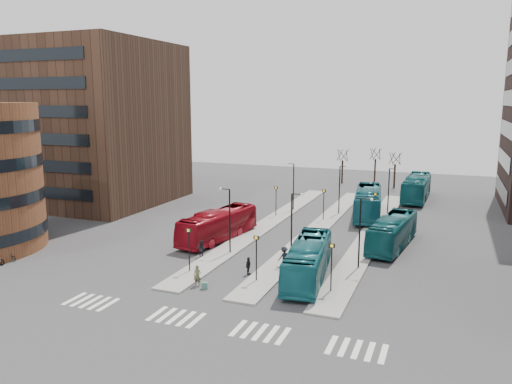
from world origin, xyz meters
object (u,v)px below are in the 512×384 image
(teal_bus_c, at_px, (393,232))
(traveller, at_px, (197,276))
(bicycle_far, at_px, (7,257))
(commuter_b, at_px, (248,266))
(commuter_a, at_px, (202,249))
(suitcase, at_px, (205,286))
(commuter_c, at_px, (284,257))
(teal_bus_a, at_px, (308,260))
(teal_bus_b, at_px, (368,203))
(red_bus, at_px, (218,225))
(teal_bus_d, at_px, (416,188))

(teal_bus_c, height_order, traveller, teal_bus_c)
(teal_bus_c, bearing_deg, traveller, -121.58)
(bicycle_far, bearing_deg, commuter_b, -94.73)
(teal_bus_c, distance_m, commuter_a, 18.66)
(suitcase, height_order, traveller, traveller)
(commuter_b, xyz_separation_m, commuter_c, (2.11, 3.00, 0.14))
(commuter_b, relative_size, bicycle_far, 0.97)
(traveller, bearing_deg, bicycle_far, 175.54)
(traveller, height_order, commuter_c, commuter_c)
(teal_bus_a, distance_m, teal_bus_b, 23.80)
(suitcase, distance_m, commuter_c, 8.23)
(traveller, bearing_deg, teal_bus_a, 24.75)
(red_bus, bearing_deg, bicycle_far, -128.54)
(suitcase, xyz_separation_m, commuter_b, (1.91, 4.16, 0.49))
(teal_bus_c, bearing_deg, teal_bus_b, 116.26)
(teal_bus_a, distance_m, commuter_b, 4.97)
(red_bus, xyz_separation_m, teal_bus_d, (17.53, 29.51, 0.21))
(red_bus, bearing_deg, suitcase, -59.80)
(suitcase, xyz_separation_m, bicycle_far, (-19.46, -0.55, 0.15))
(red_bus, relative_size, teal_bus_b, 0.87)
(commuter_c, bearing_deg, teal_bus_a, 91.88)
(bicycle_far, bearing_deg, red_bus, -64.64)
(teal_bus_a, height_order, teal_bus_b, teal_bus_b)
(teal_bus_d, bearing_deg, commuter_b, -103.73)
(red_bus, height_order, teal_bus_c, red_bus)
(suitcase, xyz_separation_m, commuter_a, (-3.88, 6.94, 0.52))
(red_bus, height_order, commuter_a, red_bus)
(bicycle_far, bearing_deg, teal_bus_b, -59.92)
(teal_bus_c, relative_size, commuter_b, 7.33)
(teal_bus_b, distance_m, commuter_a, 24.83)
(suitcase, distance_m, commuter_a, 7.97)
(bicycle_far, bearing_deg, commuter_c, -88.99)
(teal_bus_a, bearing_deg, commuter_b, -176.58)
(teal_bus_a, distance_m, teal_bus_c, 12.70)
(teal_bus_a, height_order, commuter_a, teal_bus_a)
(traveller, bearing_deg, commuter_c, 47.28)
(red_bus, distance_m, commuter_c, 10.60)
(teal_bus_c, xyz_separation_m, commuter_c, (-8.04, -9.46, -0.64))
(traveller, distance_m, commuter_a, 7.25)
(bicycle_far, bearing_deg, commuter_a, -81.48)
(teal_bus_b, xyz_separation_m, teal_bus_d, (4.83, 13.40, -0.01))
(red_bus, bearing_deg, teal_bus_c, 21.74)
(teal_bus_a, xyz_separation_m, commuter_a, (-10.60, 1.86, -0.78))
(suitcase, height_order, teal_bus_b, teal_bus_b)
(commuter_c, bearing_deg, commuter_b, 4.22)
(teal_bus_d, bearing_deg, suitcase, -104.67)
(teal_bus_d, distance_m, commuter_c, 36.13)
(commuter_b, bearing_deg, teal_bus_c, -37.38)
(teal_bus_b, bearing_deg, teal_bus_a, -100.08)
(red_bus, xyz_separation_m, commuter_c, (8.98, -5.59, -0.68))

